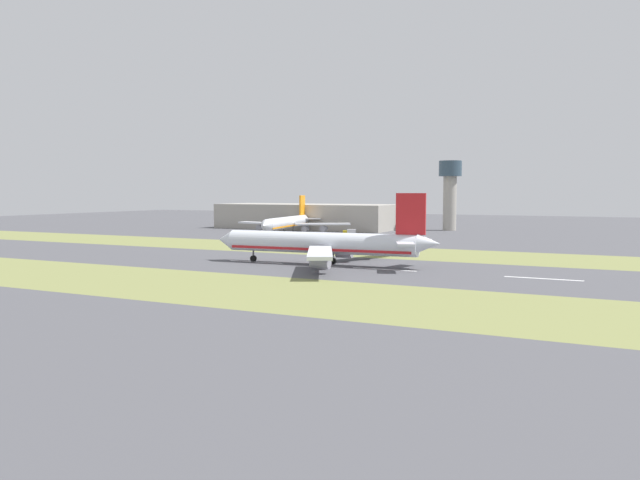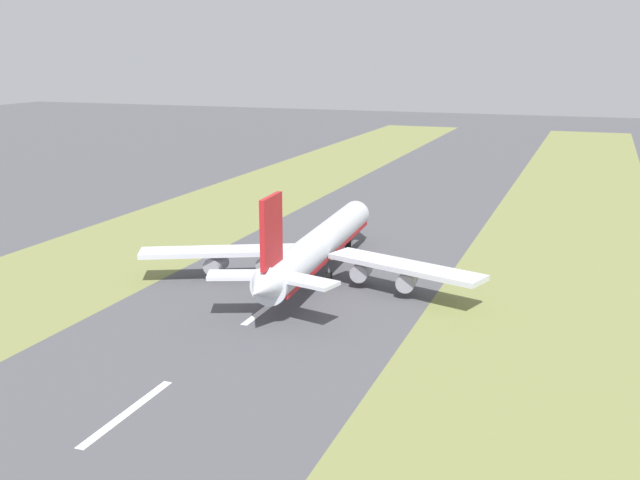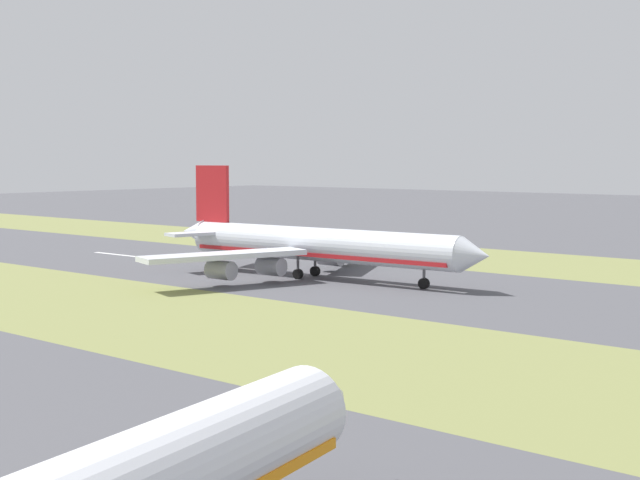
{
  "view_description": "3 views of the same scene",
  "coord_description": "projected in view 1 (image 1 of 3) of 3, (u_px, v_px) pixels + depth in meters",
  "views": [
    {
      "loc": [
        -154.88,
        -71.42,
        20.62
      ],
      "look_at": [
        1.95,
        5.6,
        7.0
      ],
      "focal_mm": 35.0,
      "sensor_mm": 36.0,
      "label": 1
    },
    {
      "loc": [
        49.45,
        -122.01,
        41.39
      ],
      "look_at": [
        1.95,
        5.6,
        7.0
      ],
      "focal_mm": 42.0,
      "sensor_mm": 36.0,
      "label": 2
    },
    {
      "loc": [
        123.83,
        107.02,
        21.47
      ],
      "look_at": [
        1.95,
        5.6,
        7.0
      ],
      "focal_mm": 50.0,
      "sensor_mm": 36.0,
      "label": 3
    }
  ],
  "objects": [
    {
      "name": "grass_median_west",
      "position": [
        246.0,
        289.0,
        131.32
      ],
      "size": [
        40.0,
        600.0,
        0.01
      ],
      "primitive_type": "cube",
      "color": "olive",
      "rests_on": "ground"
    },
    {
      "name": "airplane_parked_apron",
      "position": [
        288.0,
        223.0,
        302.02
      ],
      "size": [
        61.75,
        58.32,
        18.62
      ],
      "color": "silver",
      "rests_on": "ground"
    },
    {
      "name": "centreline_dash_far",
      "position": [
        256.0,
        262.0,
        182.84
      ],
      "size": [
        1.2,
        18.0,
        0.01
      ],
      "primitive_type": "cube",
      "color": "silver",
      "rests_on": "ground"
    },
    {
      "name": "airplane_main_jet",
      "position": [
        326.0,
        244.0,
        174.6
      ],
      "size": [
        64.0,
        67.22,
        20.2
      ],
      "color": "silver",
      "rests_on": "ground"
    },
    {
      "name": "centreline_dash_near",
      "position": [
        543.0,
        279.0,
        147.68
      ],
      "size": [
        1.2,
        18.0,
        0.01
      ],
      "primitive_type": "cube",
      "color": "silver",
      "rests_on": "ground"
    },
    {
      "name": "ground_plane",
      "position": [
        335.0,
        266.0,
        171.59
      ],
      "size": [
        800.0,
        800.0,
        0.0
      ],
      "primitive_type": "plane",
      "color": "#4C4C51"
    },
    {
      "name": "control_tower",
      "position": [
        450.0,
        188.0,
        329.13
      ],
      "size": [
        12.0,
        12.0,
        36.75
      ],
      "color": "#A39E93",
      "rests_on": "ground"
    },
    {
      "name": "centreline_dash_mid",
      "position": [
        384.0,
        269.0,
        165.26
      ],
      "size": [
        1.2,
        18.0,
        0.01
      ],
      "primitive_type": "cube",
      "color": "silver",
      "rests_on": "ground"
    },
    {
      "name": "service_truck",
      "position": [
        350.0,
        232.0,
        290.04
      ],
      "size": [
        4.39,
        6.38,
        3.1
      ],
      "color": "gold",
      "rests_on": "ground"
    },
    {
      "name": "terminal_building",
      "position": [
        306.0,
        216.0,
        346.08
      ],
      "size": [
        36.0,
        99.04,
        13.63
      ],
      "primitive_type": "cube",
      "color": "#A39E93",
      "rests_on": "ground"
    },
    {
      "name": "grass_median_east",
      "position": [
        391.0,
        252.0,
        211.86
      ],
      "size": [
        40.0,
        600.0,
        0.01
      ],
      "primitive_type": "cube",
      "color": "olive",
      "rests_on": "ground"
    }
  ]
}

